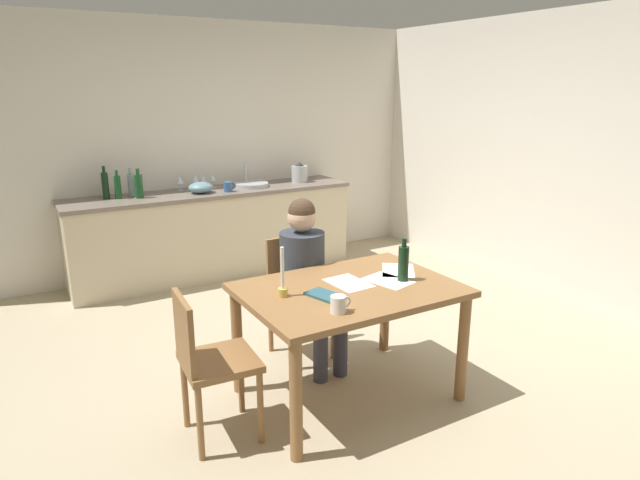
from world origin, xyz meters
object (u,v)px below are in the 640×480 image
Objects in this scene: chair_at_table at (297,290)px; bottle_oil at (105,185)px; book_magazine at (325,295)px; wine_bottle_on_table at (403,263)px; dining_table at (349,303)px; stovetop_kettle at (300,173)px; sink_unit at (251,184)px; mixing_bowl at (201,188)px; wine_glass_near_sink at (212,177)px; teacup_on_counter at (228,187)px; chair_side_empty at (209,359)px; person_seated at (307,272)px; bottle_wine_red at (131,185)px; coffee_mug at (339,304)px; bottle_sauce at (139,186)px; wine_glass_back_left at (195,179)px; wine_glass_by_kettle at (203,178)px; bottle_vinegar at (118,187)px; wine_glass_back_right at (180,180)px; candlestick at (283,282)px.

chair_at_table is 2.38m from bottle_oil.
wine_bottle_on_table reaches higher than book_magazine.
stovetop_kettle is at bearing 67.60° from dining_table.
sink_unit reaches higher than mixing_bowl.
chair_at_table is 2.25m from wine_glass_near_sink.
book_magazine is 2.70m from teacup_on_counter.
wine_glass_near_sink is (1.08, 2.88, 0.52)m from chair_side_empty.
person_seated is 4.34× the size of bottle_wine_red.
wine_glass_near_sink is (0.43, 3.19, 0.21)m from coffee_mug.
chair_at_table is 0.84m from book_magazine.
bottle_sauce is 1.84× the size of wine_glass_back_left.
stovetop_kettle is 1.43× the size of wine_glass_by_kettle.
stovetop_kettle is at bearing -8.85° from wine_glass_near_sink.
person_seated is at bearing -89.25° from wine_glass_back_left.
bottle_sauce reaches higher than dining_table.
bottle_vinegar is 0.64m from wine_glass_back_right.
coffee_mug is 3.23m from wine_glass_near_sink.
wine_glass_near_sink is (0.80, 0.18, -0.01)m from bottle_sauce.
chair_at_table is at bearing 89.39° from dining_table.
chair_at_table is 3.87× the size of book_magazine.
bottle_oil reaches higher than stovetop_kettle.
bottle_vinegar is 1.77× the size of wine_glass_by_kettle.
wine_bottle_on_table is (0.78, -0.14, 0.03)m from candlestick.
chair_side_empty is at bearing -104.31° from wine_glass_back_right.
wine_glass_near_sink reaches higher than dining_table.
bottle_wine_red reaches higher than coffee_mug.
dining_table is 2.92m from bottle_vinegar.
coffee_mug is at bearing -99.72° from teacup_on_counter.
bottle_oil is 0.24m from bottle_wine_red.
teacup_on_counter is (0.06, -0.30, -0.06)m from wine_glass_near_sink.
sink_unit reaches higher than stovetop_kettle.
chair_at_table is 0.93m from wine_bottle_on_table.
teacup_on_counter is (1.04, -0.19, -0.07)m from bottle_vinegar.
coffee_mug is at bearing -94.43° from wine_glass_back_left.
book_magazine is 0.58m from wine_bottle_on_table.
teacup_on_counter is (0.22, 2.04, 0.27)m from person_seated.
wine_glass_back_left is (-0.19, 0.00, 0.00)m from wine_glass_near_sink.
bottle_wine_red is at bearing 165.41° from teacup_on_counter.
wine_glass_by_kettle is 1.21× the size of teacup_on_counter.
mixing_bowl is (-0.04, 2.66, 0.31)m from dining_table.
bottle_sauce is (0.28, -0.11, -0.01)m from bottle_oil.
bottle_oil is 1.08m from wine_glass_near_sink.
candlestick is at bearing -84.79° from bottle_wine_red.
stovetop_kettle reaches higher than mixing_bowl.
bottle_oil is 1.29× the size of mixing_bowl.
teacup_on_counter is (-0.90, -0.15, -0.05)m from stovetop_kettle.
coffee_mug is 3.36m from stovetop_kettle.
chair_at_table is at bearing -85.15° from wine_glass_back_right.
person_seated is 2.36m from wine_glass_near_sink.
wine_bottle_on_table is at bearing -66.33° from bottle_oil.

